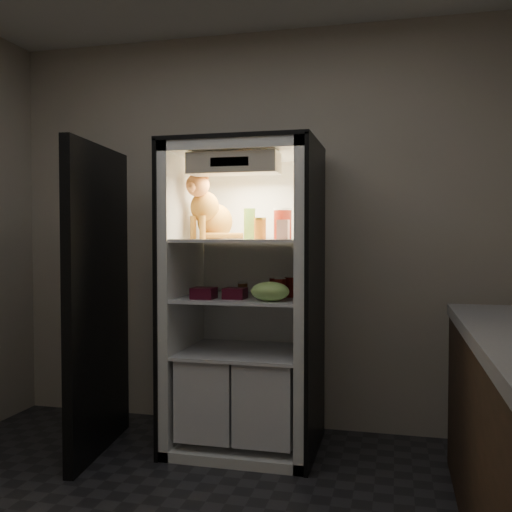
# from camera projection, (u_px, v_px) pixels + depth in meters

# --- Properties ---
(room_shell) EXTENTS (3.60, 3.60, 3.60)m
(room_shell) POSITION_uv_depth(u_px,v_px,m) (153.00, 154.00, 2.16)
(room_shell) COLOR white
(room_shell) RESTS_ON floor
(refrigerator) EXTENTS (0.90, 0.72, 1.88)m
(refrigerator) POSITION_uv_depth(u_px,v_px,m) (246.00, 319.00, 3.54)
(refrigerator) COLOR white
(refrigerator) RESTS_ON floor
(fridge_door) EXTENTS (0.17, 0.87, 1.85)m
(fridge_door) POSITION_uv_depth(u_px,v_px,m) (98.00, 301.00, 3.43)
(fridge_door) COLOR black
(fridge_door) RESTS_ON floor
(tabby_cat) EXTENTS (0.36, 0.43, 0.43)m
(tabby_cat) POSITION_uv_depth(u_px,v_px,m) (210.00, 213.00, 3.55)
(tabby_cat) COLOR #B36017
(tabby_cat) RESTS_ON refrigerator
(parmesan_shaker) EXTENTS (0.07, 0.07, 0.19)m
(parmesan_shaker) POSITION_uv_depth(u_px,v_px,m) (250.00, 224.00, 3.49)
(parmesan_shaker) COLOR #258A35
(parmesan_shaker) RESTS_ON refrigerator
(mayo_tub) EXTENTS (0.09, 0.09, 0.12)m
(mayo_tub) POSITION_uv_depth(u_px,v_px,m) (256.00, 229.00, 3.62)
(mayo_tub) COLOR white
(mayo_tub) RESTS_ON refrigerator
(salsa_jar) EXTENTS (0.07, 0.07, 0.13)m
(salsa_jar) POSITION_uv_depth(u_px,v_px,m) (260.00, 228.00, 3.39)
(salsa_jar) COLOR maroon
(salsa_jar) RESTS_ON refrigerator
(pepper_jar) EXTENTS (0.11, 0.11, 0.19)m
(pepper_jar) POSITION_uv_depth(u_px,v_px,m) (283.00, 223.00, 3.50)
(pepper_jar) COLOR #9A2E14
(pepper_jar) RESTS_ON refrigerator
(cream_carton) EXTENTS (0.06, 0.06, 0.11)m
(cream_carton) POSITION_uv_depth(u_px,v_px,m) (283.00, 229.00, 3.27)
(cream_carton) COLOR white
(cream_carton) RESTS_ON refrigerator
(soda_can_a) EXTENTS (0.06, 0.06, 0.11)m
(soda_can_a) POSITION_uv_depth(u_px,v_px,m) (274.00, 286.00, 3.54)
(soda_can_a) COLOR black
(soda_can_a) RESTS_ON refrigerator
(soda_can_b) EXTENTS (0.07, 0.07, 0.12)m
(soda_can_b) POSITION_uv_depth(u_px,v_px,m) (290.00, 287.00, 3.43)
(soda_can_b) COLOR black
(soda_can_b) RESTS_ON refrigerator
(soda_can_c) EXTENTS (0.07, 0.07, 0.12)m
(soda_can_c) POSITION_uv_depth(u_px,v_px,m) (280.00, 288.00, 3.35)
(soda_can_c) COLOR black
(soda_can_c) RESTS_ON refrigerator
(condiment_jar) EXTENTS (0.06, 0.06, 0.08)m
(condiment_jar) POSITION_uv_depth(u_px,v_px,m) (243.00, 289.00, 3.52)
(condiment_jar) COLOR #573319
(condiment_jar) RESTS_ON refrigerator
(grape_bag) EXTENTS (0.22, 0.16, 0.11)m
(grape_bag) POSITION_uv_depth(u_px,v_px,m) (270.00, 291.00, 3.22)
(grape_bag) COLOR #90C55C
(grape_bag) RESTS_ON refrigerator
(berry_box_left) EXTENTS (0.13, 0.13, 0.07)m
(berry_box_left) POSITION_uv_depth(u_px,v_px,m) (204.00, 293.00, 3.34)
(berry_box_left) COLOR #4F0D1F
(berry_box_left) RESTS_ON refrigerator
(berry_box_right) EXTENTS (0.13, 0.13, 0.06)m
(berry_box_right) POSITION_uv_depth(u_px,v_px,m) (235.00, 293.00, 3.35)
(berry_box_right) COLOR #4F0D1F
(berry_box_right) RESTS_ON refrigerator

